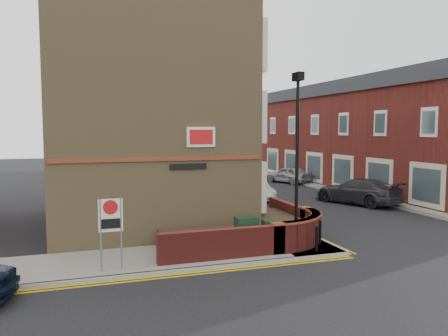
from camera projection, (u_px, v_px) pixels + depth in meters
ground at (269, 263)px, 14.37m from camera, size 120.00×120.00×0.00m
pavement_corner at (156, 259)px, 14.70m from camera, size 13.00×3.00×0.12m
pavement_main at (201, 193)px, 30.13m from camera, size 2.00×32.00×0.12m
pavement_far at (363, 191)px, 30.71m from camera, size 4.00×40.00×0.12m
kerb_side at (164, 272)px, 13.28m from camera, size 13.00×0.15×0.12m
kerb_main_near at (215, 192)px, 30.44m from camera, size 0.15×32.00×0.12m
kerb_main_far at (338, 193)px, 30.09m from camera, size 0.15×40.00×0.12m
yellow_lines_side at (165, 277)px, 13.05m from camera, size 13.00×0.28×0.01m
yellow_lines_main at (218, 193)px, 30.53m from camera, size 0.28×32.00×0.01m
corner_building at (145, 91)px, 20.52m from camera, size 8.95×10.40×13.60m
garden_wall at (242, 244)px, 16.74m from camera, size 6.80×6.00×1.20m
lamppost at (297, 159)px, 15.72m from camera, size 0.25×0.50×6.30m
utility_cabinet_large at (246, 234)px, 15.45m from camera, size 0.80×0.45×1.20m
utility_cabinet_small at (271, 235)px, 15.42m from camera, size 0.55×0.40×1.10m
bollard_near at (317, 239)px, 15.32m from camera, size 0.11×0.11×0.90m
bollard_far at (320, 232)px, 16.27m from camera, size 0.11×0.11×0.90m
zone_sign at (111, 221)px, 13.15m from camera, size 0.72×0.07×2.20m
far_terrace at (349, 134)px, 34.62m from camera, size 5.40×30.40×8.00m
far_terrace_cream at (251, 133)px, 54.49m from camera, size 5.40×12.40×8.00m
tree_near at (208, 125)px, 27.88m from camera, size 3.64×3.65×6.70m
tree_mid at (181, 120)px, 35.41m from camera, size 4.03×4.03×7.42m
tree_far at (163, 125)px, 43.00m from camera, size 3.81×3.81×7.00m
traffic_light_assembly at (178, 148)px, 38.54m from camera, size 0.20×0.16×4.20m
silver_car_near at (255, 190)px, 27.51m from camera, size 1.40×3.85×1.26m
red_car_main at (203, 173)px, 37.33m from camera, size 3.04×5.10×1.33m
grey_car_far at (358, 191)px, 25.90m from camera, size 3.89×5.67×1.53m
silver_car_far at (288, 175)px, 36.12m from camera, size 3.10×4.36×1.38m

